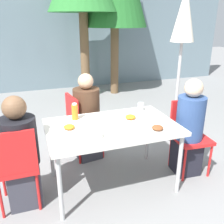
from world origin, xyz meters
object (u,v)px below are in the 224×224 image
Objects in this scene: chair_left at (16,163)px; person_right at (189,130)px; person_left at (21,156)px; drinking_cup at (141,107)px; person_far at (87,120)px; chair_far at (80,121)px; bottle at (75,112)px; chair_right at (189,130)px; salad_bowl at (93,135)px; closed_umbrella at (183,26)px.

person_right reaches higher than chair_left.
person_left is 11.83× the size of drinking_cup.
person_far is 0.74m from drinking_cup.
chair_far is at bearing 149.35° from drinking_cup.
person_far is 0.53m from bottle.
chair_far is at bearing -30.78° from person_right.
chair_far is (-1.14, 0.79, -0.04)m from person_right.
person_far reaches higher than chair_far.
bottle is 1.94× the size of drinking_cup.
chair_right reaches higher than salad_bowl.
closed_umbrella is (1.45, 0.16, 1.16)m from person_far.
chair_far is at bearing 71.98° from bottle.
chair_left is at bearing -58.21° from person_far.
chair_left is 0.76× the size of person_far.
person_far is at bearing -173.87° from closed_umbrella.
chair_far is 0.54m from bottle.
chair_far is 1.95m from closed_umbrella.
salad_bowl is at bearing 14.04° from chair_right.
chair_left is 4.80× the size of salad_bowl.
drinking_cup is 0.53× the size of salad_bowl.
chair_far is 4.80× the size of salad_bowl.
bottle is (-1.33, 0.28, 0.30)m from chair_right.
person_left is at bearing -55.02° from chair_far.
closed_umbrella is 12.19× the size of salad_bowl.
chair_far is 0.39× the size of closed_umbrella.
chair_right is 1.39m from bottle.
closed_umbrella is 2.14m from salad_bowl.
salad_bowl is at bearing -17.55° from person_left.
salad_bowl is (0.07, -0.51, -0.07)m from bottle.
person_far is at bearing -31.64° from person_right.
salad_bowl is (0.67, -0.22, 0.22)m from person_left.
person_far is at bearing 57.96° from chair_far.
person_left is at bearing 162.22° from salad_bowl.
chair_far is 0.97m from salad_bowl.
salad_bowl is (0.72, -0.14, 0.24)m from chair_left.
salad_bowl is at bearing -10.43° from chair_left.
person_far reaches higher than salad_bowl.
drinking_cup is at bearing -36.24° from person_right.
person_right is at bearing -114.02° from closed_umbrella.
chair_left is 4.67× the size of bottle.
person_right is 1.51m from closed_umbrella.
drinking_cup is at bearing -148.62° from closed_umbrella.
chair_left is 1.55m from drinking_cup.
closed_umbrella is 11.84× the size of bottle.
person_right is at bearing 46.12° from chair_far.
chair_right is 1.00× the size of chair_far.
person_right is at bearing 57.96° from chair_right.
chair_far is at bearing -26.88° from chair_right.
person_left is 1.88m from person_right.
chair_left is 0.77× the size of person_left.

